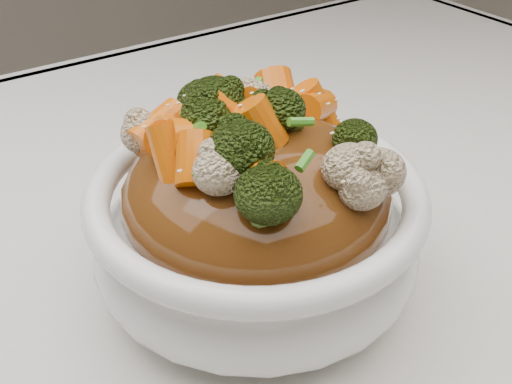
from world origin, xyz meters
TOP-DOWN VIEW (x-y plane):
  - tablecloth at (0.00, 0.00)m, footprint 1.20×0.80m
  - bowl at (0.03, -0.03)m, footprint 0.22×0.22m
  - sauce_base at (0.03, -0.03)m, footprint 0.18×0.18m
  - carrots at (0.03, -0.03)m, footprint 0.18×0.18m
  - broccoli at (0.03, -0.03)m, footprint 0.18×0.18m
  - cauliflower at (0.03, -0.03)m, footprint 0.18×0.18m
  - scallions at (0.03, -0.03)m, footprint 0.13×0.13m
  - sesame_seeds at (0.03, -0.03)m, footprint 0.16×0.16m

SIDE VIEW (x-z plane):
  - tablecloth at x=0.00m, z-range 0.71..0.75m
  - bowl at x=0.03m, z-range 0.75..0.83m
  - sauce_base at x=0.03m, z-range 0.77..0.86m
  - cauliflower at x=0.03m, z-range 0.86..0.89m
  - broccoli at x=0.03m, z-range 0.85..0.90m
  - carrots at x=0.03m, z-range 0.85..0.90m
  - scallions at x=0.03m, z-range 0.87..0.89m
  - sesame_seeds at x=0.03m, z-range 0.87..0.88m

